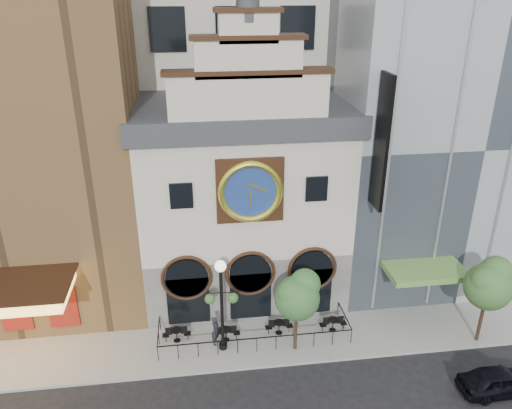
{
  "coord_description": "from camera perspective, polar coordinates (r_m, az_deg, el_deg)",
  "views": [
    {
      "loc": [
        -2.93,
        -20.2,
        18.58
      ],
      "look_at": [
        0.6,
        6.0,
        6.79
      ],
      "focal_mm": 35.0,
      "sensor_mm": 36.0,
      "label": 1
    }
  ],
  "objects": [
    {
      "name": "retail_building",
      "position": [
        35.15,
        19.77,
        8.75
      ],
      "size": [
        14.0,
        14.4,
        20.0
      ],
      "color": "gray",
      "rests_on": "ground"
    },
    {
      "name": "tree_left",
      "position": [
        26.57,
        4.8,
        -10.22
      ],
      "size": [
        2.48,
        2.39,
        4.78
      ],
      "color": "#382619",
      "rests_on": "sidewalk"
    },
    {
      "name": "bistro_2",
      "position": [
        29.35,
        2.64,
        -13.74
      ],
      "size": [
        1.58,
        0.68,
        0.9
      ],
      "color": "black",
      "rests_on": "sidewalk"
    },
    {
      "name": "sidewalk",
      "position": [
        29.43,
        -0.25,
        -14.92
      ],
      "size": [
        44.0,
        5.0,
        0.15
      ],
      "primitive_type": "cube",
      "color": "gray",
      "rests_on": "ground"
    },
    {
      "name": "clock_building",
      "position": [
        30.58,
        -1.57,
        1.15
      ],
      "size": [
        12.6,
        8.78,
        18.65
      ],
      "color": "#605E5B",
      "rests_on": "ground"
    },
    {
      "name": "ground",
      "position": [
        27.6,
        0.45,
        -18.28
      ],
      "size": [
        120.0,
        120.0,
        0.0
      ],
      "primitive_type": "plane",
      "color": "black",
      "rests_on": "ground"
    },
    {
      "name": "car_right",
      "position": [
        28.61,
        26.11,
        -17.63
      ],
      "size": [
        4.11,
        1.72,
        1.39
      ],
      "primitive_type": "imported",
      "rotation": [
        0.0,
        0.0,
        1.59
      ],
      "color": "black",
      "rests_on": "ground"
    },
    {
      "name": "bistro_3",
      "position": [
        29.84,
        8.8,
        -13.31
      ],
      "size": [
        1.58,
        0.68,
        0.9
      ],
      "color": "black",
      "rests_on": "sidewalk"
    },
    {
      "name": "bistro_1",
      "position": [
        28.87,
        -3.46,
        -14.5
      ],
      "size": [
        1.58,
        0.68,
        0.9
      ],
      "color": "black",
      "rests_on": "sidewalk"
    },
    {
      "name": "cafe_railing",
      "position": [
        29.1,
        -0.26,
        -14.12
      ],
      "size": [
        10.6,
        2.6,
        0.9
      ],
      "primitive_type": null,
      "color": "black",
      "rests_on": "sidewalk"
    },
    {
      "name": "bistro_0",
      "position": [
        29.12,
        -9.06,
        -14.42
      ],
      "size": [
        1.58,
        0.68,
        0.9
      ],
      "color": "black",
      "rests_on": "sidewalk"
    },
    {
      "name": "tree_right",
      "position": [
        29.72,
        25.12,
        -8.11
      ],
      "size": [
        2.65,
        2.55,
        5.11
      ],
      "color": "#382619",
      "rests_on": "sidewalk"
    },
    {
      "name": "pedestrian",
      "position": [
        28.43,
        -4.64,
        -14.19
      ],
      "size": [
        0.64,
        0.75,
        1.75
      ],
      "primitive_type": "imported",
      "rotation": [
        0.0,
        0.0,
        1.15
      ],
      "color": "black",
      "rests_on": "sidewalk"
    },
    {
      "name": "theater_building",
      "position": [
        32.35,
        -26.17,
        10.99
      ],
      "size": [
        14.0,
        15.6,
        25.0
      ],
      "color": "brown",
      "rests_on": "ground"
    },
    {
      "name": "lamppost",
      "position": [
        26.58,
        -3.97,
        -10.39
      ],
      "size": [
        1.77,
        0.64,
        5.54
      ],
      "rotation": [
        0.0,
        0.0,
        -0.07
      ],
      "color": "black",
      "rests_on": "sidewalk"
    }
  ]
}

